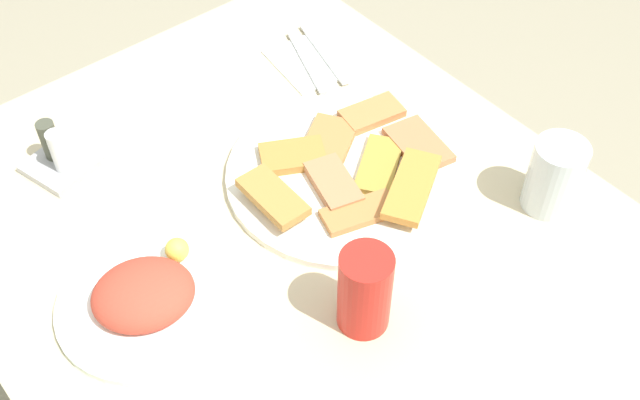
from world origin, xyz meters
TOP-DOWN VIEW (x-y plane):
  - dining_table at (0.00, 0.00)m, footprint 1.05×0.82m
  - pide_platter at (0.05, -0.12)m, footprint 0.34×0.34m
  - salad_plate_rice at (0.05, 0.22)m, footprint 0.23×0.23m
  - soda_can at (-0.15, 0.02)m, footprint 0.07×0.07m
  - drinking_glass at (-0.17, -0.31)m, footprint 0.07×0.07m
  - paper_napkin at (0.29, -0.26)m, footprint 0.15×0.15m
  - fork at (0.29, -0.28)m, footprint 0.17×0.06m
  - spoon at (0.29, -0.24)m, footprint 0.17×0.07m
  - condiment_caddy at (0.34, 0.19)m, footprint 0.11×0.11m

SIDE VIEW (x-z plane):
  - dining_table at x=0.00m, z-range 0.27..0.98m
  - paper_napkin at x=0.29m, z-range 0.71..0.71m
  - fork at x=0.29m, z-range 0.71..0.71m
  - spoon at x=0.29m, z-range 0.71..0.71m
  - pide_platter at x=0.05m, z-range 0.70..0.74m
  - salad_plate_rice at x=0.05m, z-range 0.69..0.75m
  - condiment_caddy at x=0.34m, z-range 0.69..0.77m
  - drinking_glass at x=-0.17m, z-range 0.71..0.82m
  - soda_can at x=-0.15m, z-range 0.71..0.83m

